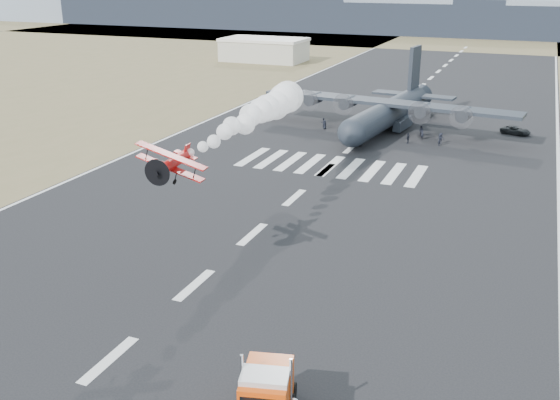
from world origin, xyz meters
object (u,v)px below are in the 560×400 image
Objects in this scene: aerobatic_biplane at (171,163)px; crew_h at (323,123)px; hangar_left at (264,49)px; support_vehicle at (516,130)px; crew_a at (422,134)px; crew_f at (341,131)px; crew_b at (421,131)px; crew_e at (325,124)px; transport_aircraft at (390,110)px; crew_g at (440,140)px; crew_c at (441,138)px; crew_d at (408,138)px.

aerobatic_biplane is 58.88m from crew_h.
support_vehicle is at bearing -41.46° from hangar_left.
support_vehicle is at bearing 66.23° from aerobatic_biplane.
crew_a reaches higher than crew_h.
crew_f reaches higher than crew_a.
aerobatic_biplane is at bearing 35.86° from crew_f.
crew_e is (-16.28, -1.30, -0.09)m from crew_b.
transport_aircraft is 25.34× the size of crew_b.
crew_f is at bearing 74.83° from crew_e.
aerobatic_biplane is at bearing 39.69° from crew_h.
aerobatic_biplane is at bearing 165.93° from crew_g.
hangar_left is at bearing 128.81° from crew_c.
crew_f reaches higher than support_vehicle.
transport_aircraft is 26.59× the size of crew_f.
transport_aircraft reaches higher than crew_f.
hangar_left is 101.43m from crew_g.
crew_g is at bearing 123.87° from crew_f.
crew_c reaches higher than crew_a.
crew_f is (-12.79, -2.76, 0.04)m from crew_a.
transport_aircraft is 25.15× the size of crew_g.
crew_h is at bearing -59.29° from hangar_left.
hangar_left is 99.99m from support_vehicle.
transport_aircraft is at bearing 117.47° from support_vehicle.
aerobatic_biplane reaches higher than support_vehicle.
crew_b is 16.33m from crew_e.
aerobatic_biplane is 61.53m from transport_aircraft.
transport_aircraft is at bearing 176.08° from crew_f.
aerobatic_biplane is at bearing 1.45° from crew_d.
support_vehicle is 32.12m from crew_h.
crew_d is at bearing 105.47° from crew_h.
crew_c is 21.02m from crew_h.
aerobatic_biplane is 54.00m from crew_f.
hangar_left is 89.02m from transport_aircraft.
support_vehicle is at bearing 148.95° from crew_f.
crew_e is at bearing 62.82° from crew_h.
support_vehicle is (25.59, 65.08, -9.62)m from aerobatic_biplane.
crew_b is 13.14m from crew_f.
transport_aircraft is (5.22, 60.90, -7.00)m from aerobatic_biplane.
crew_e is 1.01× the size of crew_h.
transport_aircraft is 25.04× the size of crew_c.
crew_a is 3.64m from crew_c.
crew_f is 1.07× the size of crew_h.
crew_g is (0.03, -1.27, -0.00)m from crew_c.
transport_aircraft reaches higher than crew_h.
aerobatic_biplane is at bearing 174.42° from support_vehicle.
crew_b is at bearing 124.06° from crew_h.
crew_b is at bearing -45.27° from crew_a.
crew_c is 1.00× the size of crew_g.
crew_g is at bearing 104.72° from crew_e.
crew_b is (60.61, -73.43, -2.54)m from hangar_left.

